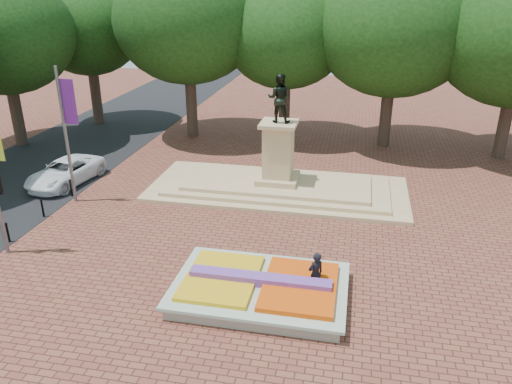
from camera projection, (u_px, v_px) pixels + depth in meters
ground at (245, 266)px, 20.34m from camera, size 90.00×90.00×0.00m
asphalt_street at (2, 190)px, 27.63m from camera, size 9.00×90.00×0.02m
flower_bed at (261, 288)px, 18.19m from camera, size 6.30×4.30×0.91m
monument at (278, 176)px, 27.19m from camera, size 14.00×6.00×6.40m
tree_row_back at (338, 45)px, 33.49m from camera, size 44.80×8.80×10.43m
van at (65, 172)px, 28.27m from camera, size 2.98×5.27×1.39m
pedestrian at (315, 274)px, 18.16m from camera, size 0.75×0.71×1.73m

